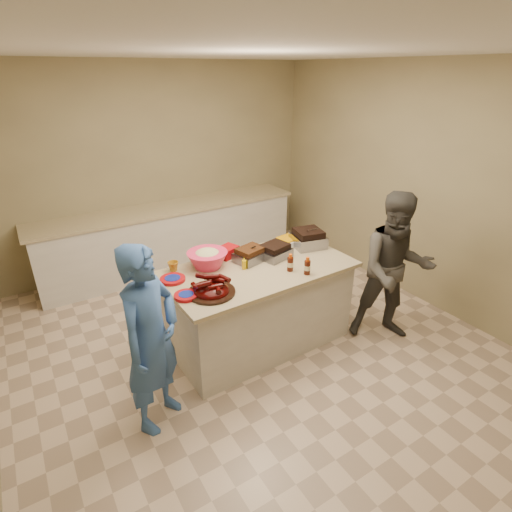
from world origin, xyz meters
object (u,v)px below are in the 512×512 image
island (259,341)px  coleslaw_bowl (208,267)px  guest_gray (384,334)px  roasting_pan (308,246)px  guest_blue (162,416)px  plastic_cup (174,271)px  bbq_bottle_a (307,274)px  rib_platter (212,293)px  bbq_bottle_b (290,271)px  mustard_bottle (244,269)px

island → coleslaw_bowl: 0.99m
coleslaw_bowl → guest_gray: 2.03m
roasting_pan → guest_gray: size_ratio=0.20×
guest_blue → guest_gray: 2.42m
plastic_cup → guest_blue: (-0.49, -0.79, -0.86)m
bbq_bottle_a → guest_gray: (0.91, -0.26, -0.86)m
rib_platter → guest_gray: 2.04m
rib_platter → guest_blue: bearing=-159.3°
roasting_pan → coleslaw_bowl: coleslaw_bowl is taller
rib_platter → bbq_bottle_b: size_ratio=2.39×
plastic_cup → guest_gray: (1.93, -0.97, -0.86)m
guest_blue → plastic_cup: bearing=22.9°
island → mustard_bottle: size_ratio=15.27×
bbq_bottle_b → coleslaw_bowl: bearing=142.3°
coleslaw_bowl → bbq_bottle_a: 0.94m
guest_blue → bbq_bottle_b: bearing=-26.5°
coleslaw_bowl → bbq_bottle_a: (0.71, -0.62, 0.00)m
mustard_bottle → guest_gray: bearing=-26.2°
island → mustard_bottle: 0.87m
bbq_bottle_a → guest_gray: bearing=-16.1°
guest_blue → roasting_pan: bearing=-18.4°
coleslaw_bowl → island: bearing=-33.1°
rib_platter → guest_gray: rib_platter is taller
coleslaw_bowl → bbq_bottle_b: (0.62, -0.48, 0.00)m
bbq_bottle_a → bbq_bottle_b: (-0.09, 0.14, 0.00)m
island → guest_blue: bearing=-162.0°
island → roasting_pan: bearing=10.5°
guest_gray → bbq_bottle_b: bearing=-167.7°
guest_gray → coleslaw_bowl: bearing=-174.3°
bbq_bottle_b → guest_blue: size_ratio=0.11×
coleslaw_bowl → plastic_cup: 0.32m
bbq_bottle_b → mustard_bottle: size_ratio=1.43×
bbq_bottle_b → mustard_bottle: 0.43m
plastic_cup → bbq_bottle_a: bearing=-34.9°
island → coleslaw_bowl: bearing=145.3°
island → coleslaw_bowl: coleslaw_bowl is taller
plastic_cup → guest_gray: bearing=-26.8°
mustard_bottle → guest_blue: bearing=-156.1°
roasting_pan → rib_platter: bearing=-152.7°
mustard_bottle → plastic_cup: 0.66m
plastic_cup → guest_gray: plastic_cup is taller
rib_platter → island: bearing=18.4°
mustard_bottle → guest_gray: (1.34, -0.66, -0.86)m
roasting_pan → mustard_bottle: (-0.85, -0.11, 0.00)m
guest_blue → rib_platter: bearing=-14.5°
bbq_bottle_a → plastic_cup: 1.24m
guest_gray → roasting_pan: bearing=156.9°
roasting_pan → guest_gray: (0.49, -0.77, -0.86)m
island → bbq_bottle_a: size_ratio=10.64×
mustard_bottle → rib_platter: bearing=-152.1°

